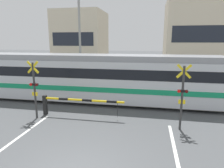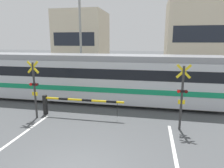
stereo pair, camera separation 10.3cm
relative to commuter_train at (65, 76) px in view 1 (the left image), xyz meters
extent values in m
cube|color=#5B564C|center=(3.70, -0.72, -1.73)|extent=(50.00, 0.10, 0.08)
cube|color=#5B564C|center=(3.70, 0.72, -1.73)|extent=(50.00, 0.10, 0.08)
cube|color=silver|center=(0.00, 0.00, -0.18)|extent=(21.38, 2.67, 2.71)
cube|color=gray|center=(0.00, 0.00, 1.36)|extent=(21.16, 2.35, 0.36)
cube|color=#148C59|center=(0.00, 0.00, -0.59)|extent=(21.40, 2.72, 0.32)
cube|color=black|center=(0.00, 0.00, 0.43)|extent=(20.52, 2.71, 0.64)
cylinder|color=black|center=(6.63, -0.72, -1.39)|extent=(0.76, 0.12, 0.76)
cylinder|color=black|center=(6.63, 0.72, -1.39)|extent=(0.76, 0.12, 0.76)
cube|color=black|center=(0.07, -3.12, -1.19)|extent=(0.20, 0.20, 1.15)
cube|color=yellow|center=(2.39, -3.12, -0.77)|extent=(4.64, 0.09, 0.09)
cube|color=black|center=(1.23, -3.12, -0.77)|extent=(0.56, 0.10, 0.10)
cube|color=black|center=(2.62, -3.12, -0.77)|extent=(0.56, 0.10, 0.10)
cube|color=black|center=(4.01, -3.12, -0.77)|extent=(0.56, 0.10, 0.10)
cylinder|color=black|center=(4.34, -3.12, -1.22)|extent=(0.02, 0.02, 0.80)
cube|color=black|center=(7.32, 3.29, -1.19)|extent=(0.20, 0.20, 1.15)
cube|color=yellow|center=(5.00, 3.29, -0.77)|extent=(4.64, 0.09, 0.09)
cube|color=black|center=(6.16, 3.29, -0.77)|extent=(0.56, 0.10, 0.10)
cube|color=black|center=(4.77, 3.29, -0.77)|extent=(0.56, 0.10, 0.10)
cube|color=black|center=(3.38, 3.29, -0.77)|extent=(0.56, 0.10, 0.10)
cylinder|color=black|center=(3.06, 3.29, -1.22)|extent=(0.02, 0.02, 0.80)
cylinder|color=#333333|center=(-0.13, -3.73, -0.21)|extent=(0.11, 0.11, 3.11)
cube|color=yellow|center=(-0.13, -3.73, 1.09)|extent=(0.68, 0.04, 0.68)
cube|color=yellow|center=(-0.13, -3.73, 1.09)|extent=(0.68, 0.04, 0.68)
cube|color=black|center=(-0.13, -3.73, 0.16)|extent=(0.44, 0.12, 0.12)
cylinder|color=red|center=(-0.30, -3.80, 0.16)|extent=(0.15, 0.03, 0.15)
cylinder|color=#4C0C0C|center=(0.04, -3.80, 0.16)|extent=(0.15, 0.03, 0.15)
cube|color=yellow|center=(-0.13, -3.75, -0.37)|extent=(0.32, 0.03, 0.20)
cylinder|color=#333333|center=(7.52, -3.73, -0.21)|extent=(0.11, 0.11, 3.11)
cube|color=yellow|center=(7.52, -3.73, 1.09)|extent=(0.68, 0.04, 0.68)
cube|color=yellow|center=(7.52, -3.73, 1.09)|extent=(0.68, 0.04, 0.68)
cube|color=black|center=(7.52, -3.73, 0.16)|extent=(0.44, 0.12, 0.12)
cylinder|color=red|center=(7.35, -3.80, 0.16)|extent=(0.15, 0.03, 0.15)
cylinder|color=#4C0C0C|center=(7.69, -3.80, 0.16)|extent=(0.15, 0.03, 0.15)
cube|color=yellow|center=(7.52, -3.75, -0.37)|extent=(0.32, 0.03, 0.20)
cylinder|color=#33384C|center=(2.25, 6.70, -1.34)|extent=(0.13, 0.13, 0.86)
cylinder|color=#33384C|center=(2.39, 6.70, -1.34)|extent=(0.13, 0.13, 0.86)
cube|color=navy|center=(2.32, 6.70, -0.57)|extent=(0.38, 0.22, 0.68)
sphere|color=#997056|center=(2.32, 6.70, -0.10)|extent=(0.23, 0.23, 0.23)
cube|color=beige|center=(-3.39, 13.40, 2.25)|extent=(6.23, 6.35, 8.04)
cube|color=#1E232D|center=(-3.39, 10.22, 2.65)|extent=(5.23, 0.03, 1.61)
cube|color=beige|center=(10.96, 13.40, 2.72)|extent=(6.58, 6.35, 8.97)
cube|color=#1E232D|center=(10.96, 10.22, 3.17)|extent=(5.52, 0.03, 1.79)
cylinder|color=gray|center=(-0.88, 5.79, 2.25)|extent=(0.22, 0.22, 8.04)
camera|label=1|loc=(5.98, -13.26, 2.47)|focal=32.00mm
camera|label=2|loc=(6.08, -13.24, 2.47)|focal=32.00mm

